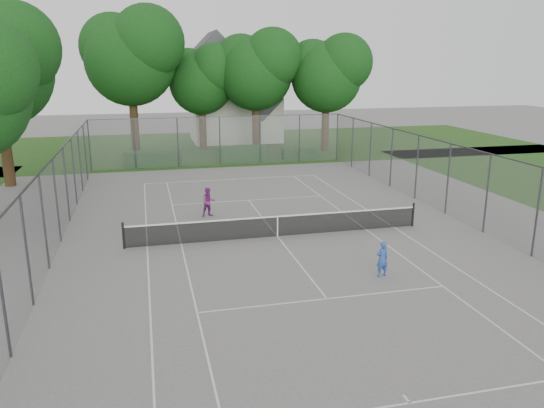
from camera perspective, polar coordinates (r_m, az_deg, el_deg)
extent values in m
plane|color=slate|center=(22.89, 0.59, -3.53)|extent=(120.00, 120.00, 0.00)
cube|color=#1F4413|center=(47.89, -7.12, 6.16)|extent=(60.00, 20.00, 0.00)
cube|color=silver|center=(12.86, 14.59, -20.01)|extent=(10.97, 0.06, 0.01)
cube|color=silver|center=(34.13, -4.32, 2.67)|extent=(10.97, 0.06, 0.01)
cube|color=silver|center=(22.25, -13.27, -4.49)|extent=(0.06, 23.77, 0.01)
cube|color=silver|center=(24.75, 13.01, -2.48)|extent=(0.06, 23.77, 0.01)
cube|color=silver|center=(22.29, -9.75, -4.26)|extent=(0.06, 23.77, 0.01)
cube|color=silver|center=(24.18, 10.10, -2.73)|extent=(0.06, 23.77, 0.01)
cube|color=silver|center=(17.20, 5.93, -10.11)|extent=(8.23, 0.06, 0.01)
cube|color=silver|center=(28.88, -2.53, 0.41)|extent=(8.23, 0.06, 0.01)
cube|color=silver|center=(22.89, 0.59, -3.52)|extent=(0.06, 12.80, 0.01)
cube|color=silver|center=(12.96, 14.27, -19.66)|extent=(0.06, 0.30, 0.01)
cube|color=silver|center=(33.99, -4.28, 2.61)|extent=(0.06, 0.30, 0.01)
cylinder|color=black|center=(22.11, -15.69, -3.30)|extent=(0.10, 0.10, 1.10)
cylinder|color=black|center=(25.01, 14.93, -1.12)|extent=(0.10, 0.10, 1.10)
cube|color=black|center=(22.75, 0.60, -2.46)|extent=(12.67, 0.01, 0.86)
cube|color=white|center=(22.62, 0.60, -1.35)|extent=(12.77, 0.03, 0.06)
cube|color=white|center=(22.75, 0.60, -2.48)|extent=(0.05, 0.02, 0.88)
cylinder|color=#38383D|center=(38.60, -19.04, 5.96)|extent=(0.08, 0.08, 3.50)
cylinder|color=#38383D|center=(41.02, 7.01, 7.16)|extent=(0.08, 0.08, 3.50)
cube|color=slate|center=(38.80, -5.63, 6.75)|extent=(18.00, 0.02, 3.50)
cube|color=slate|center=(22.05, -22.70, -0.71)|extent=(0.02, 34.00, 3.50)
cube|color=slate|center=(26.06, 20.17, 1.83)|extent=(0.02, 34.00, 3.50)
cube|color=#38383D|center=(38.59, -5.70, 9.32)|extent=(18.00, 0.05, 0.05)
cube|color=#38383D|center=(21.68, -23.17, 3.75)|extent=(0.05, 34.00, 0.05)
cube|color=#38383D|center=(25.74, 20.52, 5.62)|extent=(0.05, 34.00, 0.05)
cylinder|color=#352313|center=(44.45, -14.57, 8.32)|extent=(0.66, 0.66, 4.93)
sphere|color=#0E3510|center=(44.19, -15.00, 14.66)|extent=(7.01, 7.01, 7.01)
sphere|color=#0E3510|center=(43.16, -13.22, 16.64)|extent=(5.61, 5.61, 5.61)
sphere|color=#0E3510|center=(45.11, -16.70, 15.88)|extent=(5.26, 5.26, 5.26)
cylinder|color=#352313|center=(46.16, -7.46, 8.18)|extent=(0.61, 0.61, 3.77)
sphere|color=#0E3510|center=(45.87, -7.62, 12.84)|extent=(5.36, 5.36, 5.36)
sphere|color=#0E3510|center=(45.18, -6.16, 14.21)|extent=(4.28, 4.28, 4.28)
sphere|color=#0E3510|center=(46.43, -8.93, 13.81)|extent=(4.02, 4.02, 4.02)
cylinder|color=#352313|center=(45.13, -1.74, 8.46)|extent=(0.63, 0.63, 4.26)
sphere|color=#0E3510|center=(44.85, -1.78, 13.86)|extent=(6.06, 6.06, 6.06)
sphere|color=#0E3510|center=(44.22, 0.05, 15.43)|extent=(4.85, 4.85, 4.85)
sphere|color=#0E3510|center=(45.38, -3.35, 15.01)|extent=(4.55, 4.55, 4.55)
cylinder|color=#352313|center=(45.24, 5.74, 8.29)|extent=(0.62, 0.62, 4.07)
sphere|color=#0E3510|center=(44.95, 5.88, 13.44)|extent=(5.79, 5.79, 5.79)
sphere|color=#0E3510|center=(44.52, 7.76, 14.86)|extent=(4.63, 4.63, 4.63)
sphere|color=#0E3510|center=(45.30, 4.35, 14.58)|extent=(4.34, 4.34, 4.34)
cylinder|color=#352313|center=(35.65, -26.70, 5.34)|extent=(0.64, 0.64, 4.54)
sphere|color=#0E3510|center=(34.08, -26.06, 14.91)|extent=(5.16, 5.16, 5.16)
cube|color=#164014|center=(39.53, -12.67, 4.81)|extent=(4.21, 1.26, 1.05)
cube|color=#164014|center=(40.17, -3.26, 5.39)|extent=(3.71, 1.06, 1.16)
cube|color=#164014|center=(41.51, 2.96, 5.46)|extent=(2.69, 0.99, 0.81)
cube|color=white|center=(51.08, -4.01, 10.19)|extent=(8.03, 6.02, 6.02)
cube|color=#424246|center=(50.92, -4.07, 13.57)|extent=(7.95, 6.22, 7.95)
imported|color=#2E52AE|center=(18.97, 11.77, -5.81)|extent=(0.51, 0.38, 1.28)
imported|color=#822B7A|center=(25.90, -6.83, 0.21)|extent=(0.81, 0.70, 1.42)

